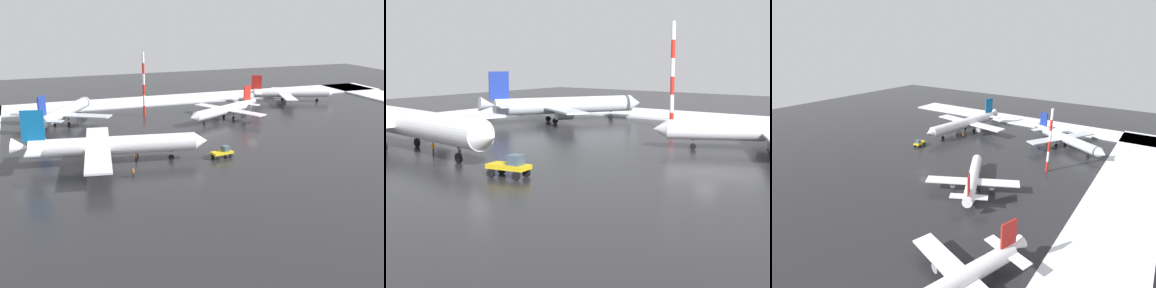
{
  "view_description": "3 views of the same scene",
  "coord_description": "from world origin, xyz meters",
  "views": [
    {
      "loc": [
        55.1,
        104.73,
        31.02
      ],
      "look_at": [
        20.75,
        11.64,
        2.5
      ],
      "focal_mm": 45.0,
      "sensor_mm": 36.0,
      "label": 1
    },
    {
      "loc": [
        -28.19,
        59.88,
        13.11
      ],
      "look_at": [
        14.32,
        4.97,
        2.39
      ],
      "focal_mm": 55.0,
      "sensor_mm": 36.0,
      "label": 2
    },
    {
      "loc": [
        -57.87,
        -54.54,
        36.68
      ],
      "look_at": [
        21.23,
        0.33,
        2.15
      ],
      "focal_mm": 28.0,
      "sensor_mm": 36.0,
      "label": 3
    }
  ],
  "objects": [
    {
      "name": "ground_crew_mid_apron",
      "position": [
        33.12,
        11.59,
        0.97
      ],
      "size": [
        0.36,
        0.36,
        1.71
      ],
      "rotation": [
        0.0,
        0.0,
        3.81
      ],
      "color": "black",
      "rests_on": "ground_plane"
    },
    {
      "name": "airplane_parked_portside",
      "position": [
        43.44,
        -27.38,
        3.26
      ],
      "size": [
        25.62,
        29.94,
        9.85
      ],
      "rotation": [
        0.0,
        0.0,
        4.18
      ],
      "color": "silver",
      "rests_on": "ground_plane"
    },
    {
      "name": "ground_crew_beside_wing",
      "position": [
        35.93,
        20.87,
        0.97
      ],
      "size": [
        0.36,
        0.36,
        1.71
      ],
      "rotation": [
        0.0,
        0.0,
        2.34
      ],
      "color": "black",
      "rests_on": "ground_plane"
    },
    {
      "name": "airplane_distant_tail",
      "position": [
        -30.83,
        -33.87,
        2.95
      ],
      "size": [
        29.32,
        24.72,
        8.94
      ],
      "rotation": [
        0.0,
        0.0,
        2.83
      ],
      "color": "white",
      "rests_on": "ground_plane"
    },
    {
      "name": "airplane_far_rear",
      "position": [
        0.16,
        -17.12,
        2.78
      ],
      "size": [
        26.16,
        22.3,
        8.42
      ],
      "rotation": [
        0.0,
        0.0,
        0.48
      ],
      "color": "white",
      "rests_on": "ground_plane"
    },
    {
      "name": "snow_bank_right",
      "position": [
        67.0,
        0.0,
        0.22
      ],
      "size": [
        14.0,
        116.0,
        0.45
      ],
      "primitive_type": "cube",
      "color": "white",
      "rests_on": "ground_plane"
    },
    {
      "name": "ground_plane",
      "position": [
        0.0,
        0.0,
        0.0
      ],
      "size": [
        240.0,
        240.0,
        0.0
      ],
      "primitive_type": "plane",
      "color": "#232326"
    },
    {
      "name": "ground_crew_by_nose_gear",
      "position": [
        31.92,
        8.18,
        0.97
      ],
      "size": [
        0.36,
        0.36,
        1.71
      ],
      "rotation": [
        0.0,
        0.0,
        2.09
      ],
      "color": "black",
      "rests_on": "ground_plane"
    },
    {
      "name": "snow_bank_far",
      "position": [
        0.0,
        -50.0,
        0.22
      ],
      "size": [
        152.0,
        16.0,
        0.45
      ],
      "primitive_type": "cube",
      "color": "white",
      "rests_on": "ground_plane"
    },
    {
      "name": "antenna_mast",
      "position": [
        20.5,
        -29.27,
        9.25
      ],
      "size": [
        0.7,
        0.7,
        18.5
      ],
      "color": "red",
      "rests_on": "ground_plane"
    },
    {
      "name": "pushback_tug",
      "position": [
        15.23,
        15.57,
        1.28
      ],
      "size": [
        4.9,
        2.95,
        2.5
      ],
      "rotation": [
        0.0,
        0.0,
        3.31
      ],
      "color": "gold",
      "rests_on": "ground_plane"
    },
    {
      "name": "airplane_foreground_jet",
      "position": [
        38.46,
        11.44,
        3.88
      ],
      "size": [
        39.46,
        32.93,
        11.74
      ],
      "rotation": [
        0.0,
        0.0,
        2.98
      ],
      "color": "white",
      "rests_on": "ground_plane"
    }
  ]
}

